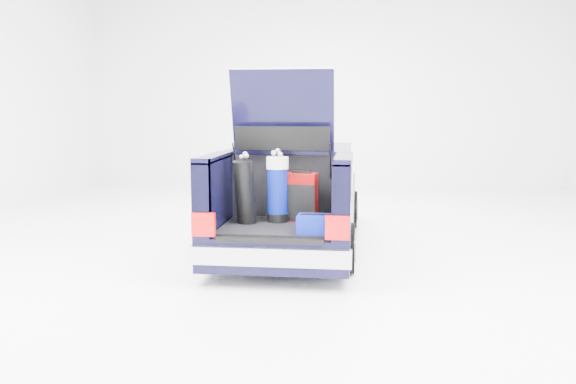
# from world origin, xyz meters

# --- Properties ---
(ground) EXTENTS (14.00, 14.00, 0.00)m
(ground) POSITION_xyz_m (0.00, 0.00, 0.00)
(ground) COLOR white
(ground) RESTS_ON ground
(car) EXTENTS (1.87, 4.65, 2.47)m
(car) POSITION_xyz_m (-0.00, 0.11, 0.67)
(car) COLOR black
(car) RESTS_ON ground
(red_suitcase) EXTENTS (0.40, 0.29, 0.62)m
(red_suitcase) POSITION_xyz_m (0.25, -1.15, 0.89)
(red_suitcase) COLOR #760304
(red_suitcase) RESTS_ON car
(black_golf_bag) EXTENTS (0.35, 0.40, 0.87)m
(black_golf_bag) POSITION_xyz_m (-0.41, -1.43, 0.99)
(black_golf_bag) COLOR black
(black_golf_bag) RESTS_ON car
(blue_golf_bag) EXTENTS (0.32, 0.32, 0.91)m
(blue_golf_bag) POSITION_xyz_m (-0.04, -1.26, 1.01)
(blue_golf_bag) COLOR black
(blue_golf_bag) RESTS_ON car
(blue_duffel) EXTENTS (0.45, 0.30, 0.23)m
(blue_duffel) POSITION_xyz_m (0.50, -1.90, 0.71)
(blue_duffel) COLOR #050F73
(blue_duffel) RESTS_ON car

